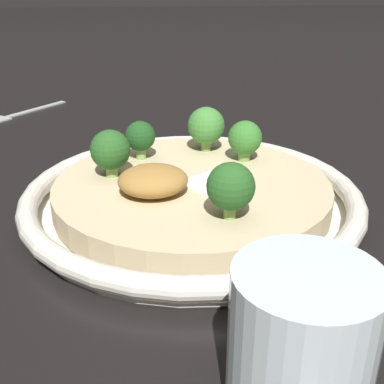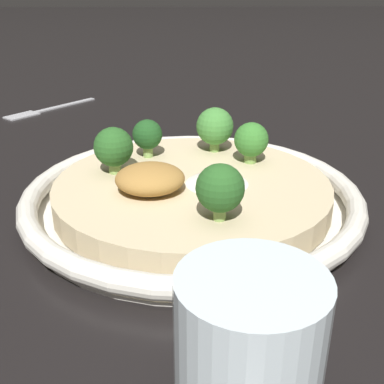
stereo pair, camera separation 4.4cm
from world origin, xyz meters
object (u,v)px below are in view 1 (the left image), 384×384
broccoli_back (140,137)px  broccoli_front_right (231,187)px  broccoli_right (245,139)px  broccoli_back_right (206,126)px  fork_utensil (14,115)px  risotto_bowl (192,195)px  drinking_glass (301,346)px  broccoli_left (110,151)px

broccoli_back → broccoli_front_right: (0.06, -0.14, 0.00)m
broccoli_right → broccoli_back_right: bearing=134.1°
broccoli_front_right → fork_utensil: 0.50m
risotto_bowl → fork_utensil: bearing=122.5°
broccoli_back → broccoli_front_right: broccoli_front_right is taller
broccoli_back → broccoli_back_right: broccoli_back_right is taller
broccoli_right → fork_utensil: 0.43m
broccoli_back → broccoli_back_right: (0.07, 0.02, 0.00)m
drinking_glass → broccoli_left: bearing=109.9°
broccoli_back_right → broccoli_back: bearing=-167.6°
drinking_glass → broccoli_back_right: bearing=88.8°
broccoli_right → broccoli_back: size_ratio=1.04×
broccoli_back → broccoli_front_right: bearing=-66.2°
risotto_bowl → broccoli_right: broccoli_right is taller
broccoli_front_right → drinking_glass: size_ratio=0.55×
broccoli_left → broccoli_back: 0.05m
broccoli_right → drinking_glass: (-0.04, -0.28, -0.01)m
broccoli_back → fork_utensil: size_ratio=0.28×
broccoli_front_right → broccoli_back_right: (0.01, 0.16, 0.00)m
broccoli_right → broccoli_back_right: broccoli_back_right is taller
fork_utensil → risotto_bowl: bearing=73.2°
broccoli_left → broccoli_front_right: size_ratio=0.98×
broccoli_front_right → broccoli_back: bearing=113.8°
broccoli_right → broccoli_back: broccoli_right is taller
risotto_bowl → broccoli_front_right: broccoli_front_right is taller
broccoli_front_right → fork_utensil: size_ratio=0.33×
risotto_bowl → broccoli_left: size_ratio=7.02×
broccoli_front_right → broccoli_back_right: size_ratio=0.97×
drinking_glass → broccoli_front_right: bearing=90.3°
broccoli_back → broccoli_back_right: bearing=12.4°
broccoli_left → broccoli_front_right: same height
broccoli_back_right → risotto_bowl: bearing=-108.1°
broccoli_left → broccoli_back_right: size_ratio=0.95×
risotto_bowl → broccoli_back: broccoli_back is taller
risotto_bowl → broccoli_front_right: bearing=-76.1°
broccoli_back_right → drinking_glass: bearing=-91.2°
broccoli_front_right → fork_utensil: (-0.25, 0.44, -0.05)m
broccoli_back_right → drinking_glass: drinking_glass is taller
broccoli_back → broccoli_left: bearing=-123.8°
broccoli_left → broccoli_back_right: bearing=30.7°
broccoli_right → broccoli_back_right: 0.05m
drinking_glass → fork_utensil: 0.64m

